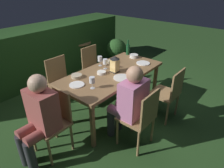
{
  "coord_description": "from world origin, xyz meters",
  "views": [
    {
      "loc": [
        -2.23,
        -1.86,
        2.06
      ],
      "look_at": [
        0.0,
        0.0,
        0.52
      ],
      "focal_mm": 31.96,
      "sensor_mm": 36.0,
      "label": 1
    }
  ],
  "objects_px": {
    "plate_c": "(122,78)",
    "chair_side_right_a": "(61,80)",
    "bowl_olives": "(77,76)",
    "person_in_pink": "(129,101)",
    "dining_table": "(112,75)",
    "chair_side_right_b": "(94,66)",
    "chair_side_left_a": "(141,116)",
    "bowl_dip": "(102,73)",
    "plate_b": "(143,63)",
    "person_in_rust": "(39,116)",
    "plate_a": "(77,85)",
    "bowl_salad": "(112,61)",
    "potted_plant_by_hedge": "(116,50)",
    "chair_head_near": "(54,119)",
    "ice_bucket": "(80,38)",
    "lantern_centerpiece": "(115,63)",
    "wine_glass_a": "(105,62)",
    "wine_glass_c": "(100,59)",
    "bowl_bread": "(134,56)",
    "side_table": "(81,50)",
    "green_bottle_on_table": "(128,49)",
    "wine_glass_b": "(92,81)",
    "chair_side_left_b": "(169,92)"
  },
  "relations": [
    {
      "from": "chair_side_left_b",
      "to": "bowl_dip",
      "type": "relative_size",
      "value": 6.16
    },
    {
      "from": "chair_side_right_b",
      "to": "wine_glass_b",
      "type": "xyz_separation_m",
      "value": [
        -0.99,
        -0.96,
        0.37
      ]
    },
    {
      "from": "wine_glass_b",
      "to": "ice_bucket",
      "type": "distance_m",
      "value": 2.63
    },
    {
      "from": "bowl_salad",
      "to": "green_bottle_on_table",
      "type": "bearing_deg",
      "value": 4.77
    },
    {
      "from": "chair_side_right_b",
      "to": "bowl_bread",
      "type": "height_order",
      "value": "chair_side_right_b"
    },
    {
      "from": "chair_head_near",
      "to": "bowl_olives",
      "type": "distance_m",
      "value": 0.76
    },
    {
      "from": "chair_side_left_a",
      "to": "bowl_olives",
      "type": "height_order",
      "value": "chair_side_left_a"
    },
    {
      "from": "wine_glass_a",
      "to": "wine_glass_c",
      "type": "relative_size",
      "value": 1.0
    },
    {
      "from": "chair_side_left_a",
      "to": "person_in_rust",
      "type": "relative_size",
      "value": 0.76
    },
    {
      "from": "bowl_salad",
      "to": "potted_plant_by_hedge",
      "type": "relative_size",
      "value": 0.24
    },
    {
      "from": "lantern_centerpiece",
      "to": "plate_a",
      "type": "height_order",
      "value": "lantern_centerpiece"
    },
    {
      "from": "chair_head_near",
      "to": "person_in_rust",
      "type": "bearing_deg",
      "value": 180.0
    },
    {
      "from": "chair_side_right_b",
      "to": "green_bottle_on_table",
      "type": "distance_m",
      "value": 0.77
    },
    {
      "from": "chair_side_right_b",
      "to": "side_table",
      "type": "relative_size",
      "value": 1.36
    },
    {
      "from": "lantern_centerpiece",
      "to": "potted_plant_by_hedge",
      "type": "distance_m",
      "value": 2.09
    },
    {
      "from": "lantern_centerpiece",
      "to": "potted_plant_by_hedge",
      "type": "height_order",
      "value": "lantern_centerpiece"
    },
    {
      "from": "plate_a",
      "to": "plate_b",
      "type": "relative_size",
      "value": 0.9
    },
    {
      "from": "chair_side_right_a",
      "to": "wine_glass_b",
      "type": "bearing_deg",
      "value": -100.64
    },
    {
      "from": "side_table",
      "to": "chair_side_right_b",
      "type": "bearing_deg",
      "value": -120.39
    },
    {
      "from": "dining_table",
      "to": "chair_side_right_b",
      "type": "xyz_separation_m",
      "value": [
        0.4,
        0.82,
        -0.2
      ]
    },
    {
      "from": "lantern_centerpiece",
      "to": "green_bottle_on_table",
      "type": "bearing_deg",
      "value": 21.71
    },
    {
      "from": "lantern_centerpiece",
      "to": "bowl_dip",
      "type": "height_order",
      "value": "lantern_centerpiece"
    },
    {
      "from": "bowl_salad",
      "to": "chair_side_left_b",
      "type": "bearing_deg",
      "value": -84.66
    },
    {
      "from": "potted_plant_by_hedge",
      "to": "bowl_salad",
      "type": "bearing_deg",
      "value": -143.86
    },
    {
      "from": "ice_bucket",
      "to": "person_in_pink",
      "type": "bearing_deg",
      "value": -119.66
    },
    {
      "from": "chair_head_near",
      "to": "chair_side_right_b",
      "type": "relative_size",
      "value": 1.0
    },
    {
      "from": "lantern_centerpiece",
      "to": "bowl_bread",
      "type": "relative_size",
      "value": 1.67
    },
    {
      "from": "plate_a",
      "to": "bowl_bread",
      "type": "distance_m",
      "value": 1.42
    },
    {
      "from": "plate_c",
      "to": "chair_side_right_a",
      "type": "bearing_deg",
      "value": 106.7
    },
    {
      "from": "chair_side_left_a",
      "to": "chair_side_right_b",
      "type": "relative_size",
      "value": 1.0
    },
    {
      "from": "chair_side_left_a",
      "to": "bowl_dip",
      "type": "bearing_deg",
      "value": 74.98
    },
    {
      "from": "chair_side_left_a",
      "to": "chair_side_right_b",
      "type": "height_order",
      "value": "same"
    },
    {
      "from": "chair_head_near",
      "to": "ice_bucket",
      "type": "relative_size",
      "value": 2.53
    },
    {
      "from": "bowl_salad",
      "to": "chair_side_right_a",
      "type": "bearing_deg",
      "value": 140.8
    },
    {
      "from": "person_in_rust",
      "to": "chair_side_right_a",
      "type": "height_order",
      "value": "person_in_rust"
    },
    {
      "from": "person_in_rust",
      "to": "bowl_bread",
      "type": "bearing_deg",
      "value": 2.7
    },
    {
      "from": "bowl_dip",
      "to": "side_table",
      "type": "bearing_deg",
      "value": 56.7
    },
    {
      "from": "chair_side_right_b",
      "to": "ice_bucket",
      "type": "height_order",
      "value": "ice_bucket"
    },
    {
      "from": "chair_side_left_a",
      "to": "person_in_rust",
      "type": "bearing_deg",
      "value": 138.79
    },
    {
      "from": "bowl_olives",
      "to": "person_in_pink",
      "type": "bearing_deg",
      "value": -84.02
    },
    {
      "from": "side_table",
      "to": "green_bottle_on_table",
      "type": "bearing_deg",
      "value": -97.64
    },
    {
      "from": "plate_b",
      "to": "bowl_olives",
      "type": "distance_m",
      "value": 1.21
    },
    {
      "from": "bowl_bread",
      "to": "chair_side_left_b",
      "type": "bearing_deg",
      "value": -111.36
    },
    {
      "from": "chair_side_left_a",
      "to": "wine_glass_a",
      "type": "relative_size",
      "value": 5.15
    },
    {
      "from": "chair_side_right_a",
      "to": "ice_bucket",
      "type": "distance_m",
      "value": 1.83
    },
    {
      "from": "wine_glass_c",
      "to": "dining_table",
      "type": "bearing_deg",
      "value": -101.66
    },
    {
      "from": "plate_b",
      "to": "plate_c",
      "type": "distance_m",
      "value": 0.7
    },
    {
      "from": "plate_a",
      "to": "plate_c",
      "type": "relative_size",
      "value": 0.82
    },
    {
      "from": "person_in_pink",
      "to": "wine_glass_c",
      "type": "xyz_separation_m",
      "value": [
        0.47,
        0.94,
        0.22
      ]
    },
    {
      "from": "chair_side_right_a",
      "to": "lantern_centerpiece",
      "type": "distance_m",
      "value": 1.03
    }
  ]
}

